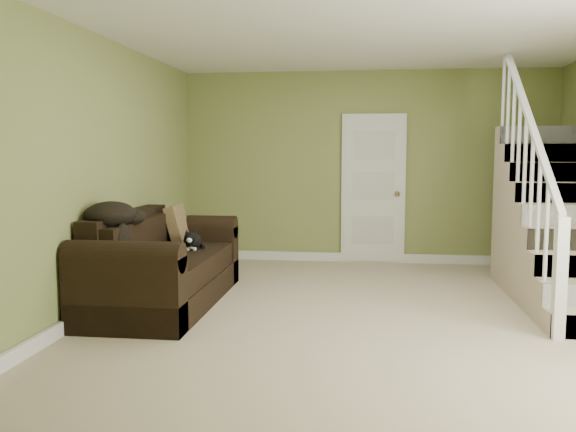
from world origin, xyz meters
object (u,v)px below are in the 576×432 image
(sofa, at_px, (160,269))
(cat, at_px, (192,241))
(banana, at_px, (156,260))
(side_table, at_px, (175,254))

(sofa, bearing_deg, cat, 56.81)
(cat, bearing_deg, banana, -105.93)
(sofa, bearing_deg, banana, -75.03)
(side_table, relative_size, cat, 1.74)
(cat, xyz_separation_m, banana, (-0.11, -0.78, -0.06))
(sofa, height_order, side_table, sofa)
(sofa, xyz_separation_m, side_table, (-0.19, 1.07, -0.03))
(sofa, relative_size, side_table, 2.75)
(side_table, distance_m, banana, 1.54)
(sofa, distance_m, banana, 0.48)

